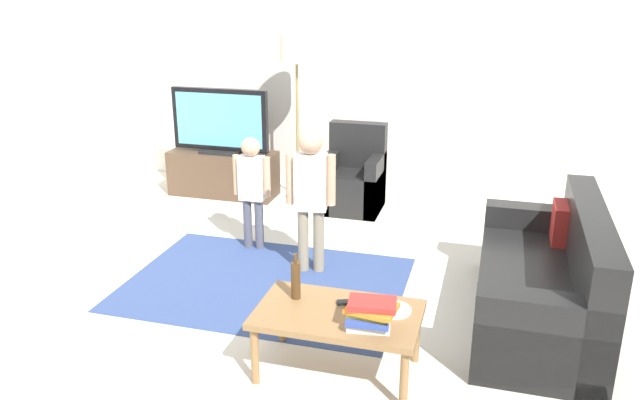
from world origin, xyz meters
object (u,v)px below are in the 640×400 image
at_px(child_center, 311,188).
at_px(bottle, 296,279).
at_px(floor_lamp, 297,58).
at_px(armchair, 354,181).
at_px(couch, 550,286).
at_px(coffee_table, 338,319).
at_px(book_stack, 370,314).
at_px(tv, 220,122).
at_px(child_near_tv, 252,183).
at_px(tv_remote, 351,302).
at_px(plate, 393,310).
at_px(tv_stand, 224,174).

distance_m(child_center, bottle, 1.31).
bearing_deg(floor_lamp, armchair, -15.58).
xyz_separation_m(couch, coffee_table, (-1.28, -0.98, 0.08)).
bearing_deg(book_stack, tv, 126.74).
bearing_deg(child_center, child_near_tv, 153.34).
bearing_deg(coffee_table, armchair, 101.07).
relative_size(floor_lamp, tv_remote, 10.47).
bearing_deg(couch, plate, -137.43).
relative_size(child_center, plate, 5.48).
xyz_separation_m(armchair, plate, (0.90, -2.88, 0.13)).
height_order(couch, floor_lamp, floor_lamp).
relative_size(bottle, tv_remote, 1.79).
bearing_deg(bottle, couch, 29.18).
distance_m(coffee_table, book_stack, 0.28).
bearing_deg(couch, child_near_tv, 164.31).
relative_size(floor_lamp, child_center, 1.48).
xyz_separation_m(couch, child_center, (-1.86, 0.38, 0.44)).
distance_m(bottle, plate, 0.63).
distance_m(tv, coffee_table, 3.69).
bearing_deg(tv, coffee_table, -54.92).
bearing_deg(coffee_table, child_near_tv, 125.87).
height_order(tv_stand, bottle, bottle).
height_order(tv, couch, tv).
bearing_deg(book_stack, couch, 46.09).
distance_m(tv_stand, plate, 3.80).
xyz_separation_m(child_center, plate, (0.90, -1.26, -0.30)).
distance_m(couch, bottle, 1.83).
bearing_deg(plate, tv, 129.94).
height_order(tv, book_stack, tv).
distance_m(tv_stand, floor_lamp, 1.55).
bearing_deg(child_near_tv, couch, -15.69).
xyz_separation_m(floor_lamp, tv_remote, (1.32, -3.05, -1.11)).
distance_m(tv, child_center, 2.24).
bearing_deg(child_near_tv, bottle, -59.91).
distance_m(tv_stand, book_stack, 3.91).
bearing_deg(couch, floor_lamp, 139.40).
xyz_separation_m(armchair, bottle, (0.28, -2.88, 0.25)).
relative_size(tv_stand, coffee_table, 1.20).
xyz_separation_m(book_stack, tv_remote, (-0.17, 0.24, -0.07)).
relative_size(couch, bottle, 5.92).
relative_size(floor_lamp, plate, 8.09).
bearing_deg(tv_stand, armchair, -1.48).
distance_m(tv_stand, armchair, 1.52).
height_order(floor_lamp, coffee_table, floor_lamp).
bearing_deg(floor_lamp, couch, -40.60).
distance_m(tv_remote, plate, 0.27).
bearing_deg(tv_remote, bottle, 161.27).
xyz_separation_m(armchair, tv_remote, (0.63, -2.86, 0.13)).
relative_size(tv_stand, couch, 0.67).
xyz_separation_m(tv, coffee_table, (2.10, -3.00, -0.48)).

